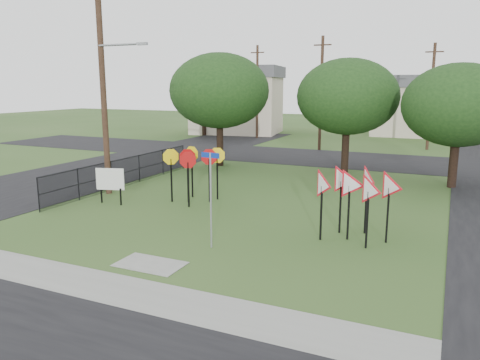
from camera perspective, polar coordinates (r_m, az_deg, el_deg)
name	(u,v)px	position (r m, az deg, el deg)	size (l,w,h in m)	color
ground	(191,241)	(16.21, -5.96, -7.35)	(140.00, 140.00, 0.00)	#2B4A1C
sidewalk	(110,288)	(13.02, -15.58, -12.54)	(30.00, 1.60, 0.02)	gray
planting_strip	(77,307)	(12.23, -19.29, -14.43)	(30.00, 0.80, 0.02)	#2B4A1C
street_left	(108,168)	(30.97, -15.81, 1.38)	(8.00, 50.00, 0.02)	black
street_far	(332,158)	(34.50, 11.10, 2.60)	(60.00, 8.00, 0.02)	black
curb_pad	(150,264)	(14.32, -10.90, -10.05)	(2.00, 1.20, 0.02)	gray
street_name_sign	(211,194)	(15.00, -3.58, -1.74)	(0.65, 0.06, 3.14)	#92959A
stop_sign_cluster	(194,162)	(21.14, -5.60, 2.17)	(2.32, 2.09, 2.44)	black
yield_sign_cluster	(356,188)	(16.26, 13.97, -0.90)	(2.96, 2.38, 2.49)	black
info_board	(110,180)	(21.50, -15.55, -0.05)	(1.25, 0.40, 1.62)	black
utility_pole_main	(104,85)	(23.24, -16.25, 11.03)	(3.55, 0.33, 10.00)	#412B1E
far_pole_a	(321,93)	(38.47, 9.85, 10.42)	(1.40, 0.24, 9.00)	#412B1E
far_pole_b	(431,96)	(41.24, 22.27, 9.45)	(1.40, 0.24, 8.50)	#412B1E
far_pole_c	(257,91)	(46.73, 2.11, 10.74)	(1.40, 0.24, 9.00)	#412B1E
fence_run	(126,171)	(25.22, -13.74, 1.04)	(0.05, 11.55, 1.50)	black
house_left	(237,100)	(52.02, -0.33, 9.78)	(10.58, 8.88, 7.20)	beige
house_mid	(415,105)	(53.37, 20.61, 8.56)	(8.40, 8.40, 6.20)	beige
tree_near_left	(219,91)	(30.51, -2.52, 10.81)	(6.40, 6.40, 7.27)	black
tree_near_mid	(348,97)	(28.79, 12.99, 9.86)	(6.00, 6.00, 6.80)	black
tree_near_right	(459,105)	(26.20, 25.11, 8.26)	(5.60, 5.60, 6.33)	black
tree_far_left	(203,85)	(49.33, -4.47, 11.42)	(6.80, 6.80, 7.73)	black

